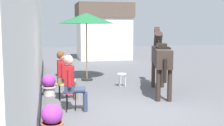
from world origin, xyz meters
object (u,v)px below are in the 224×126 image
object	(u,v)px
cafe_parasol	(86,19)
spare_stool_white	(122,75)
seated_visitor_near	(72,80)
flower_planter_near	(52,120)
flower_planter_far	(49,84)
seated_visitor_far	(64,73)
saddled_horse_center	(161,56)

from	to	relation	value
cafe_parasol	spare_stool_white	xyz separation A→B (m)	(1.02, -1.48, -1.96)
seated_visitor_near	flower_planter_near	size ratio (longest dim) A/B	2.17
seated_visitor_near	flower_planter_far	size ratio (longest dim) A/B	2.17
seated_visitor_far	cafe_parasol	bearing A→B (deg)	70.58
seated_visitor_far	spare_stool_white	world-z (taller)	seated_visitor_far
saddled_horse_center	flower_planter_near	bearing A→B (deg)	-137.14
flower_planter_far	seated_visitor_near	bearing A→B (deg)	-73.49
cafe_parasol	spare_stool_white	bearing A→B (deg)	-55.51
seated_visitor_near	flower_planter_near	world-z (taller)	seated_visitor_near
flower_planter_far	cafe_parasol	bearing A→B (deg)	57.41
seated_visitor_near	saddled_horse_center	xyz separation A→B (m)	(2.87, 1.46, 0.38)
flower_planter_near	cafe_parasol	distance (m)	6.32
seated_visitor_far	spare_stool_white	xyz separation A→B (m)	(2.06, 1.47, -0.38)
seated_visitor_far	saddled_horse_center	distance (m)	3.03
seated_visitor_near	flower_planter_far	xyz separation A→B (m)	(-0.54, 1.84, -0.44)
flower_planter_near	flower_planter_far	world-z (taller)	same
flower_planter_near	flower_planter_far	size ratio (longest dim) A/B	1.00
seated_visitor_far	cafe_parasol	size ratio (longest dim) A/B	0.54
spare_stool_white	flower_planter_near	bearing A→B (deg)	-119.56
cafe_parasol	saddled_horse_center	bearing A→B (deg)	-53.70
seated_visitor_near	saddled_horse_center	world-z (taller)	saddled_horse_center
spare_stool_white	cafe_parasol	bearing A→B (deg)	124.49
seated_visitor_near	spare_stool_white	xyz separation A→B (m)	(1.93, 2.64, -0.38)
seated_visitor_near	saddled_horse_center	bearing A→B (deg)	26.99
flower_planter_near	flower_planter_far	xyz separation A→B (m)	(-0.02, 3.53, 0.00)
saddled_horse_center	cafe_parasol	distance (m)	3.51
flower_planter_far	spare_stool_white	size ratio (longest dim) A/B	1.39
flower_planter_far	seated_visitor_far	bearing A→B (deg)	-57.97
saddled_horse_center	flower_planter_far	distance (m)	3.53
saddled_horse_center	seated_visitor_far	bearing A→B (deg)	-174.42
cafe_parasol	spare_stool_white	distance (m)	2.66
seated_visitor_far	flower_planter_near	bearing A→B (deg)	-97.92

